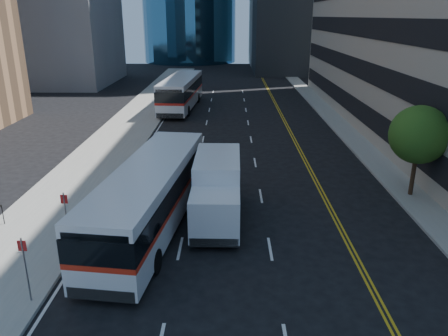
{
  "coord_description": "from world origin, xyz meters",
  "views": [
    {
      "loc": [
        -1.35,
        -15.08,
        9.79
      ],
      "look_at": [
        -1.58,
        4.83,
        2.8
      ],
      "focal_mm": 35.0,
      "sensor_mm": 36.0,
      "label": 1
    }
  ],
  "objects_px": {
    "bus_rear": "(181,92)",
    "street_tree": "(419,135)",
    "bus_front": "(151,195)",
    "box_truck": "(217,189)"
  },
  "relations": [
    {
      "from": "bus_rear",
      "to": "box_truck",
      "type": "bearing_deg",
      "value": -76.4
    },
    {
      "from": "street_tree",
      "to": "bus_rear",
      "type": "relative_size",
      "value": 0.38
    },
    {
      "from": "street_tree",
      "to": "bus_rear",
      "type": "height_order",
      "value": "street_tree"
    },
    {
      "from": "bus_front",
      "to": "box_truck",
      "type": "height_order",
      "value": "bus_front"
    },
    {
      "from": "bus_front",
      "to": "street_tree",
      "type": "bearing_deg",
      "value": 23.45
    },
    {
      "from": "street_tree",
      "to": "bus_front",
      "type": "xyz_separation_m",
      "value": [
        -14.03,
        -4.12,
        -1.89
      ]
    },
    {
      "from": "street_tree",
      "to": "bus_front",
      "type": "height_order",
      "value": "street_tree"
    },
    {
      "from": "street_tree",
      "to": "bus_rear",
      "type": "xyz_separation_m",
      "value": [
        -15.6,
        24.81,
        -1.78
      ]
    },
    {
      "from": "bus_rear",
      "to": "street_tree",
      "type": "bearing_deg",
      "value": -53.75
    },
    {
      "from": "bus_rear",
      "to": "box_truck",
      "type": "distance_m",
      "value": 28.25
    }
  ]
}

